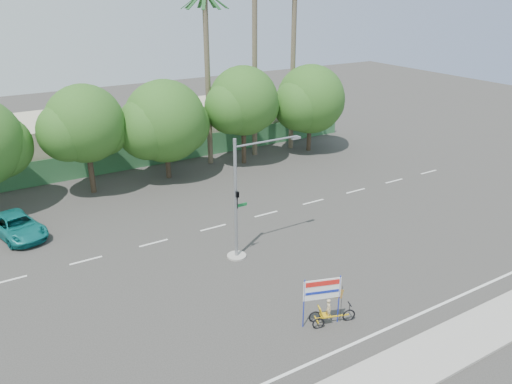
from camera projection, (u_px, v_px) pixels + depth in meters
ground at (314, 277)px, 26.55m from camera, size 120.00×120.00×0.00m
sidewalk_near at (424, 359)px, 20.59m from camera, size 50.00×2.40×0.12m
fence at (164, 152)px, 43.18m from camera, size 38.00×0.08×2.00m
building_left at (30, 146)px, 41.59m from camera, size 12.00×8.00×4.00m
building_right at (222, 120)px, 50.24m from camera, size 14.00×8.00×3.60m
tree_left at (85, 127)px, 35.50m from camera, size 6.66×5.60×8.07m
tree_center at (164, 124)px, 38.58m from camera, size 7.62×6.40×7.85m
tree_right at (243, 103)px, 41.62m from camera, size 6.90×5.80×8.36m
tree_far_right at (310, 101)px, 45.18m from camera, size 7.38×6.20×7.94m
palm_tall at (255, 36)px, 41.78m from camera, size 3.73×3.79×17.45m
palm_mid at (293, 46)px, 44.10m from camera, size 3.73×3.79×15.45m
palm_short at (207, 59)px, 40.25m from camera, size 3.73×3.79×14.45m
traffic_signal at (241, 209)px, 27.53m from camera, size 4.72×1.10×7.00m
trike_billboard at (326, 305)px, 22.48m from camera, size 2.45×1.07×2.52m
pickup_truck at (17, 226)px, 30.60m from camera, size 3.47×5.28×1.35m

